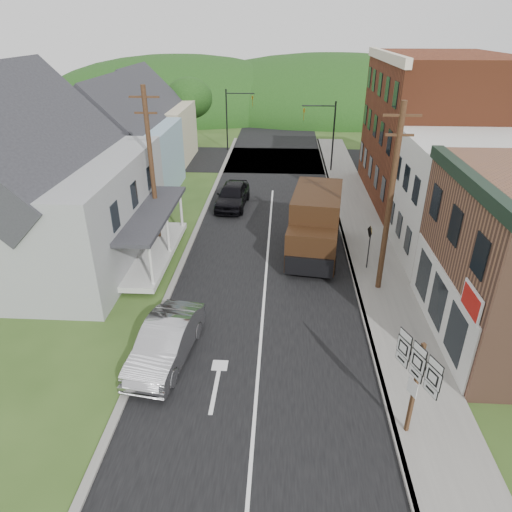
% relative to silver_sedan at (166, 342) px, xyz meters
% --- Properties ---
extents(ground, '(120.00, 120.00, 0.00)m').
position_rel_silver_sedan_xyz_m(ground, '(3.61, 2.31, -0.81)').
color(ground, '#2D4719').
rests_on(ground, ground).
extents(road, '(9.00, 90.00, 0.02)m').
position_rel_silver_sedan_xyz_m(road, '(3.61, 12.31, -0.81)').
color(road, black).
rests_on(road, ground).
extents(cross_road, '(60.00, 9.00, 0.02)m').
position_rel_silver_sedan_xyz_m(cross_road, '(3.61, 29.31, -0.81)').
color(cross_road, black).
rests_on(cross_road, ground).
extents(sidewalk_right, '(2.80, 55.00, 0.15)m').
position_rel_silver_sedan_xyz_m(sidewalk_right, '(9.51, 10.31, -0.73)').
color(sidewalk_right, slate).
rests_on(sidewalk_right, ground).
extents(curb_right, '(0.20, 55.00, 0.15)m').
position_rel_silver_sedan_xyz_m(curb_right, '(8.16, 10.31, -0.73)').
color(curb_right, slate).
rests_on(curb_right, ground).
extents(curb_left, '(0.30, 55.00, 0.12)m').
position_rel_silver_sedan_xyz_m(curb_left, '(-1.04, 10.31, -0.75)').
color(curb_left, slate).
rests_on(curb_left, ground).
extents(storefront_white, '(8.00, 7.00, 6.50)m').
position_rel_silver_sedan_xyz_m(storefront_white, '(14.91, 9.81, 2.44)').
color(storefront_white, silver).
rests_on(storefront_white, ground).
extents(storefront_red, '(8.00, 12.00, 10.00)m').
position_rel_silver_sedan_xyz_m(storefront_red, '(14.91, 19.31, 4.19)').
color(storefront_red, maroon).
rests_on(storefront_red, ground).
extents(house_gray, '(10.20, 12.24, 8.35)m').
position_rel_silver_sedan_xyz_m(house_gray, '(-8.39, 8.31, 3.42)').
color(house_gray, '#9C9EA1').
rests_on(house_gray, ground).
extents(house_blue, '(7.14, 8.16, 7.28)m').
position_rel_silver_sedan_xyz_m(house_blue, '(-7.39, 19.31, 2.88)').
color(house_blue, '#8CADBF').
rests_on(house_blue, ground).
extents(house_cream, '(7.14, 8.16, 7.28)m').
position_rel_silver_sedan_xyz_m(house_cream, '(-7.89, 28.31, 2.88)').
color(house_cream, beige).
rests_on(house_cream, ground).
extents(utility_pole_right, '(1.60, 0.26, 9.00)m').
position_rel_silver_sedan_xyz_m(utility_pole_right, '(9.21, 5.81, 3.85)').
color(utility_pole_right, '#472D19').
rests_on(utility_pole_right, ground).
extents(utility_pole_left, '(1.60, 0.26, 9.00)m').
position_rel_silver_sedan_xyz_m(utility_pole_left, '(-2.89, 10.31, 3.85)').
color(utility_pole_left, '#472D19').
rests_on(utility_pole_left, ground).
extents(traffic_signal_right, '(2.87, 0.20, 6.00)m').
position_rel_silver_sedan_xyz_m(traffic_signal_right, '(7.91, 25.81, 2.95)').
color(traffic_signal_right, black).
rests_on(traffic_signal_right, ground).
extents(traffic_signal_left, '(2.87, 0.20, 6.00)m').
position_rel_silver_sedan_xyz_m(traffic_signal_left, '(-0.69, 32.81, 2.95)').
color(traffic_signal_left, black).
rests_on(traffic_signal_left, ground).
extents(tree_left_b, '(4.80, 4.80, 6.94)m').
position_rel_silver_sedan_xyz_m(tree_left_b, '(-13.39, 14.31, 4.07)').
color(tree_left_b, '#382616').
rests_on(tree_left_b, ground).
extents(tree_left_c, '(5.80, 5.80, 8.41)m').
position_rel_silver_sedan_xyz_m(tree_left_c, '(-15.39, 22.31, 5.13)').
color(tree_left_c, '#382616').
rests_on(tree_left_c, ground).
extents(tree_left_d, '(4.80, 4.80, 6.94)m').
position_rel_silver_sedan_xyz_m(tree_left_d, '(-5.39, 34.31, 4.07)').
color(tree_left_d, '#382616').
rests_on(tree_left_d, ground).
extents(forested_ridge, '(90.00, 30.00, 16.00)m').
position_rel_silver_sedan_xyz_m(forested_ridge, '(3.61, 57.31, -0.81)').
color(forested_ridge, black).
rests_on(forested_ridge, ground).
extents(silver_sedan, '(2.37, 5.10, 1.62)m').
position_rel_silver_sedan_xyz_m(silver_sedan, '(0.00, 0.00, 0.00)').
color(silver_sedan, '#A4A3A8').
rests_on(silver_sedan, ground).
extents(dark_sedan, '(2.36, 5.14, 1.71)m').
position_rel_silver_sedan_xyz_m(dark_sedan, '(0.83, 16.75, 0.04)').
color(dark_sedan, black).
rests_on(dark_sedan, ground).
extents(delivery_van, '(3.40, 6.65, 3.56)m').
position_rel_silver_sedan_xyz_m(delivery_van, '(6.24, 9.61, 0.99)').
color(delivery_van, black).
rests_on(delivery_van, ground).
extents(route_sign_cluster, '(0.82, 1.86, 3.47)m').
position_rel_silver_sedan_xyz_m(route_sign_cluster, '(8.48, -3.18, 1.59)').
color(route_sign_cluster, '#472D19').
rests_on(route_sign_cluster, sidewalk_right).
extents(warning_sign, '(0.15, 0.67, 2.44)m').
position_rel_silver_sedan_xyz_m(warning_sign, '(8.93, 7.77, 0.90)').
color(warning_sign, black).
rests_on(warning_sign, sidewalk_right).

